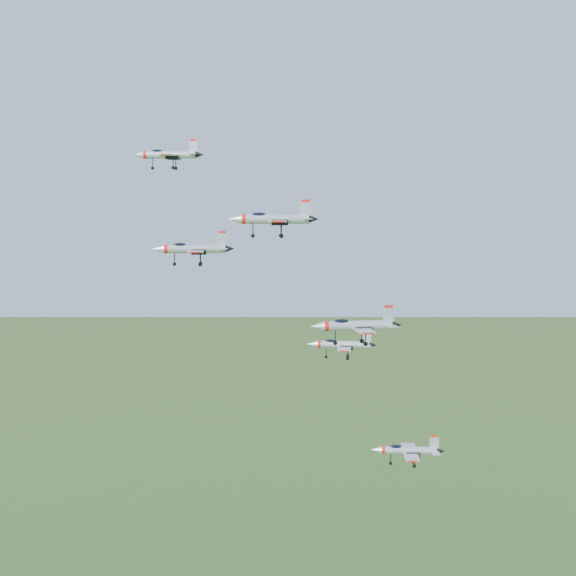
# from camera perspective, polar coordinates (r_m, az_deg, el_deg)

# --- Properties ---
(jet_lead) EXTENTS (11.87, 9.86, 3.17)m
(jet_lead) POSITION_cam_1_polar(r_m,az_deg,el_deg) (135.59, -8.56, 9.37)
(jet_lead) COLOR silver
(jet_left_high) EXTENTS (11.87, 10.05, 3.21)m
(jet_left_high) POSITION_cam_1_polar(r_m,az_deg,el_deg) (116.81, -6.82, 2.80)
(jet_left_high) COLOR silver
(jet_right_high) EXTENTS (11.58, 9.74, 3.11)m
(jet_right_high) POSITION_cam_1_polar(r_m,az_deg,el_deg) (102.33, -1.11, 4.94)
(jet_right_high) COLOR silver
(jet_left_low) EXTENTS (10.95, 9.07, 2.93)m
(jet_left_low) POSITION_cam_1_polar(r_m,az_deg,el_deg) (125.99, 3.80, -4.02)
(jet_left_low) COLOR silver
(jet_right_low) EXTENTS (11.93, 10.15, 3.25)m
(jet_right_low) POSITION_cam_1_polar(r_m,az_deg,el_deg) (104.17, 4.80, -2.67)
(jet_right_low) COLOR silver
(jet_trail) EXTENTS (10.43, 8.66, 2.79)m
(jet_trail) POSITION_cam_1_polar(r_m,az_deg,el_deg) (115.62, 8.45, -11.34)
(jet_trail) COLOR silver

